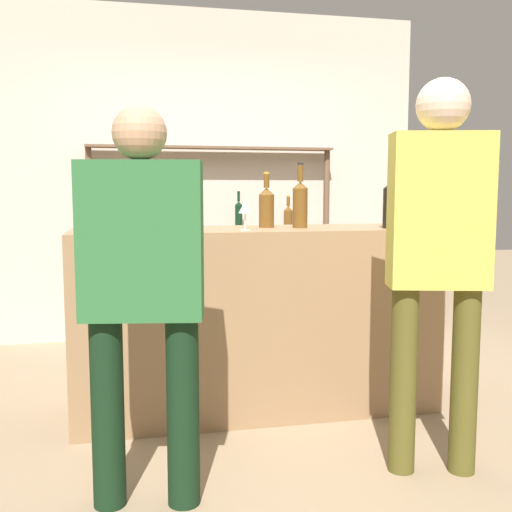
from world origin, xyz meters
TOP-DOWN VIEW (x-y plane):
  - ground_plane at (0.00, 0.00)m, footprint 16.00×16.00m
  - bar_counter at (0.00, 0.00)m, footprint 2.06×0.62m
  - back_wall at (0.00, 1.91)m, footprint 3.66×0.12m
  - back_shelf at (-0.01, 1.73)m, footprint 2.08×0.18m
  - counter_bottle_0 at (-0.51, -0.09)m, footprint 0.07×0.07m
  - counter_bottle_1 at (0.75, -0.15)m, footprint 0.09×0.09m
  - counter_bottle_2 at (-0.76, -0.19)m, footprint 0.08×0.08m
  - counter_bottle_3 at (0.26, -0.01)m, footprint 0.09×0.09m
  - counter_bottle_4 at (0.89, 0.00)m, footprint 0.09×0.09m
  - counter_bottle_5 at (0.08, 0.06)m, footprint 0.09×0.09m
  - wine_glass at (-0.09, -0.14)m, footprint 0.07×0.07m
  - ice_bucket at (-0.48, 0.08)m, footprint 0.23×0.23m
  - customer_right at (0.62, -0.95)m, footprint 0.46×0.29m
  - customer_left at (-0.66, -0.97)m, footprint 0.50×0.29m

SIDE VIEW (x-z plane):
  - ground_plane at x=0.00m, z-range 0.00..0.00m
  - bar_counter at x=0.00m, z-range 0.00..1.06m
  - customer_left at x=-0.66m, z-range 0.13..1.73m
  - customer_right at x=0.62m, z-range 0.17..1.92m
  - back_shelf at x=-0.01m, z-range 0.28..1.92m
  - wine_glass at x=-0.09m, z-range 1.10..1.26m
  - ice_bucket at x=-0.48m, z-range 1.06..1.31m
  - counter_bottle_5 at x=0.08m, z-range 1.02..1.35m
  - counter_bottle_2 at x=-0.76m, z-range 1.03..1.34m
  - counter_bottle_0 at x=-0.51m, z-range 1.03..1.35m
  - counter_bottle_4 at x=0.89m, z-range 1.02..1.36m
  - counter_bottle_1 at x=0.75m, z-range 1.03..1.38m
  - counter_bottle_3 at x=0.26m, z-range 1.02..1.39m
  - back_wall at x=0.00m, z-range 0.00..2.80m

